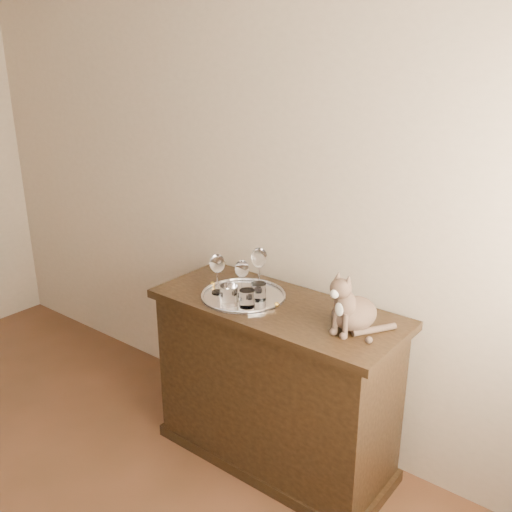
{
  "coord_description": "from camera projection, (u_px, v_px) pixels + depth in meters",
  "views": [
    {
      "loc": [
        1.99,
        0.01,
        1.95
      ],
      "look_at": [
        0.47,
        1.95,
        1.06
      ],
      "focal_mm": 40.0,
      "sensor_mm": 36.0,
      "label": 1
    }
  ],
  "objects": [
    {
      "name": "wine_glass_b",
      "position": [
        259.0,
        268.0,
        2.74
      ],
      "size": [
        0.08,
        0.08,
        0.21
      ],
      "primitive_type": null,
      "color": "white",
      "rests_on": "tray"
    },
    {
      "name": "sideboard",
      "position": [
        275.0,
        384.0,
        2.76
      ],
      "size": [
        1.2,
        0.5,
        0.85
      ],
      "primitive_type": null,
      "color": "black",
      "rests_on": "ground"
    },
    {
      "name": "tumbler_a",
      "position": [
        247.0,
        298.0,
        2.56
      ],
      "size": [
        0.07,
        0.07,
        0.08
      ],
      "primitive_type": "cylinder",
      "color": "white",
      "rests_on": "tray"
    },
    {
      "name": "tray",
      "position": [
        243.0,
        297.0,
        2.69
      ],
      "size": [
        0.4,
        0.4,
        0.01
      ],
      "primitive_type": "cylinder",
      "color": "silver",
      "rests_on": "sideboard"
    },
    {
      "name": "tumbler_c",
      "position": [
        258.0,
        292.0,
        2.63
      ],
      "size": [
        0.07,
        0.07,
        0.08
      ],
      "primitive_type": "cylinder",
      "color": "silver",
      "rests_on": "tray"
    },
    {
      "name": "tumbler_b",
      "position": [
        229.0,
        295.0,
        2.59
      ],
      "size": [
        0.08,
        0.08,
        0.09
      ],
      "primitive_type": "cylinder",
      "color": "white",
      "rests_on": "tray"
    },
    {
      "name": "cat",
      "position": [
        355.0,
        298.0,
        2.35
      ],
      "size": [
        0.3,
        0.28,
        0.27
      ],
      "primitive_type": null,
      "rotation": [
        0.0,
        0.0,
        -0.12
      ],
      "color": "brown",
      "rests_on": "sideboard"
    },
    {
      "name": "wall_back",
      "position": [
        221.0,
        170.0,
        3.02
      ],
      "size": [
        4.0,
        0.1,
        2.7
      ],
      "primitive_type": "cube",
      "color": "tan",
      "rests_on": "ground"
    },
    {
      "name": "wine_glass_c",
      "position": [
        218.0,
        274.0,
        2.69
      ],
      "size": [
        0.07,
        0.07,
        0.19
      ],
      "primitive_type": null,
      "color": "white",
      "rests_on": "tray"
    },
    {
      "name": "wine_glass_d",
      "position": [
        242.0,
        278.0,
        2.66
      ],
      "size": [
        0.07,
        0.07,
        0.18
      ],
      "primitive_type": null,
      "color": "white",
      "rests_on": "tray"
    }
  ]
}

